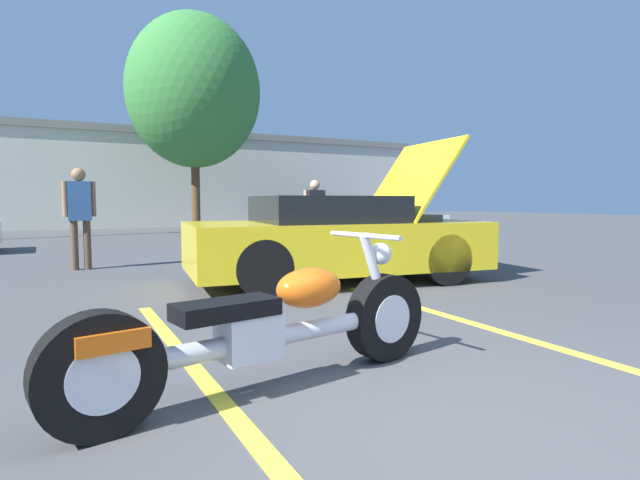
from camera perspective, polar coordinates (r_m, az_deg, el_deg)
name	(u,v)px	position (r m, az deg, el deg)	size (l,w,h in m)	color
ground_plane	(490,451)	(2.68, 18.85, -21.87)	(80.00, 80.00, 0.00)	#474749
parking_stripe_middle	(219,398)	(3.19, -11.47, -17.24)	(0.12, 5.67, 0.01)	yellow
parking_stripe_back	(528,339)	(4.67, 22.66, -10.43)	(0.12, 5.67, 0.01)	yellow
far_building	(98,175)	(24.99, -24.01, 6.78)	(32.00, 4.20, 4.40)	beige
tree_background	(194,92)	(20.18, -14.22, 16.12)	(4.97, 4.97, 8.16)	brown
motorcycle	(269,329)	(3.14, -5.85, -10.13)	(2.62, 0.79, 0.95)	black
show_car_hood_open	(338,238)	(7.26, 2.07, 0.17)	(4.42, 2.39, 2.10)	yellow
parked_car_right_row	(375,221)	(15.20, 6.29, 2.18)	(4.21, 2.32, 1.19)	silver
spectator_near_motorcycle	(80,209)	(9.41, -25.78, 3.19)	(0.52, 0.23, 1.74)	brown
spectator_by_show_car	(315,211)	(10.58, -0.58, 3.30)	(0.52, 0.21, 1.62)	brown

